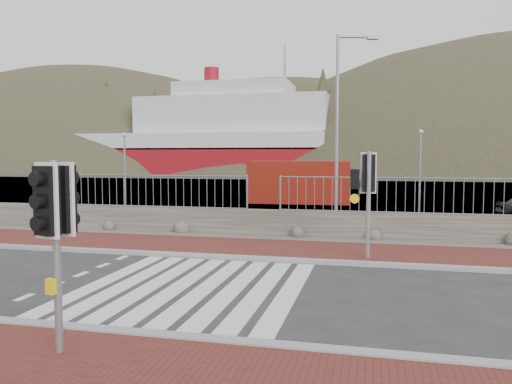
% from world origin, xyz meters
% --- Properties ---
extents(ground, '(220.00, 220.00, 0.00)m').
position_xyz_m(ground, '(0.00, 0.00, 0.00)').
color(ground, '#28282B').
rests_on(ground, ground).
extents(sidewalk_far, '(40.00, 3.00, 0.08)m').
position_xyz_m(sidewalk_far, '(0.00, 4.50, 0.04)').
color(sidewalk_far, maroon).
rests_on(sidewalk_far, ground).
extents(kerb_near, '(40.00, 0.25, 0.12)m').
position_xyz_m(kerb_near, '(0.00, -3.00, 0.05)').
color(kerb_near, gray).
rests_on(kerb_near, ground).
extents(kerb_far, '(40.00, 0.25, 0.12)m').
position_xyz_m(kerb_far, '(0.00, 3.00, 0.05)').
color(kerb_far, gray).
rests_on(kerb_far, ground).
extents(zebra_crossing, '(4.62, 5.60, 0.01)m').
position_xyz_m(zebra_crossing, '(-0.00, 0.00, 0.01)').
color(zebra_crossing, silver).
rests_on(zebra_crossing, ground).
extents(gravel_strip, '(40.00, 1.50, 0.06)m').
position_xyz_m(gravel_strip, '(0.00, 6.50, 0.03)').
color(gravel_strip, '#59544C').
rests_on(gravel_strip, ground).
extents(stone_wall, '(40.00, 0.60, 0.90)m').
position_xyz_m(stone_wall, '(0.00, 7.30, 0.45)').
color(stone_wall, '#4D4840').
rests_on(stone_wall, ground).
extents(railing, '(18.07, 0.07, 1.22)m').
position_xyz_m(railing, '(0.00, 7.15, 1.82)').
color(railing, gray).
rests_on(railing, stone_wall).
extents(quay, '(120.00, 40.00, 0.50)m').
position_xyz_m(quay, '(0.00, 27.90, 0.00)').
color(quay, '#4C4C4F').
rests_on(quay, ground).
extents(water, '(220.00, 50.00, 0.05)m').
position_xyz_m(water, '(0.00, 62.90, 0.00)').
color(water, '#3F4C54').
rests_on(water, ground).
extents(ferry, '(50.00, 16.00, 20.00)m').
position_xyz_m(ferry, '(-24.65, 67.90, 5.36)').
color(ferry, maroon).
rests_on(ferry, ground).
extents(hills_backdrop, '(254.00, 90.00, 100.00)m').
position_xyz_m(hills_backdrop, '(6.74, 87.90, -23.05)').
color(hills_backdrop, '#2C311D').
rests_on(hills_backdrop, ground).
extents(traffic_signal_near, '(0.44, 0.33, 2.77)m').
position_xyz_m(traffic_signal_near, '(-0.50, -3.94, 2.01)').
color(traffic_signal_near, gray).
rests_on(traffic_signal_near, ground).
extents(traffic_signal_far, '(0.71, 0.29, 2.95)m').
position_xyz_m(traffic_signal_far, '(3.60, 3.61, 2.13)').
color(traffic_signal_far, gray).
rests_on(traffic_signal_far, ground).
extents(streetlight, '(1.47, 0.59, 7.09)m').
position_xyz_m(streetlight, '(2.58, 8.14, 3.99)').
color(streetlight, gray).
rests_on(streetlight, ground).
extents(shipping_container, '(6.12, 2.75, 2.51)m').
position_xyz_m(shipping_container, '(-0.58, 19.86, 1.25)').
color(shipping_container, maroon).
rests_on(shipping_container, ground).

